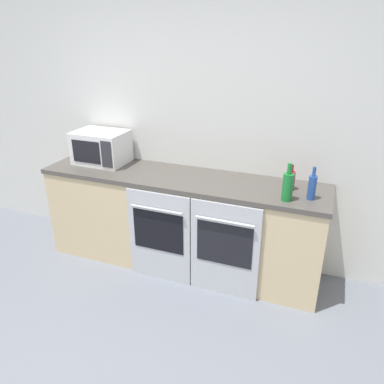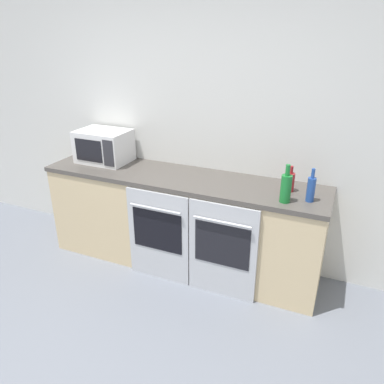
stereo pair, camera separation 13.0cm
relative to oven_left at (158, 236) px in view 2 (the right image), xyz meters
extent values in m
cube|color=silver|center=(0.08, 0.63, 0.87)|extent=(10.00, 0.06, 2.60)
cube|color=#D1B789|center=(0.08, 0.31, 0.00)|extent=(2.55, 0.58, 0.86)
cube|color=#4C4742|center=(0.08, 0.31, 0.44)|extent=(2.58, 0.61, 0.04)
cube|color=#B7BABF|center=(0.00, 0.00, -0.01)|extent=(0.58, 0.03, 0.85)
cube|color=black|center=(0.00, -0.02, 0.06)|extent=(0.47, 0.01, 0.37)
cylinder|color=#B7BABF|center=(0.00, -0.04, 0.28)|extent=(0.48, 0.02, 0.02)
cube|color=#B7BABF|center=(0.59, 0.00, -0.01)|extent=(0.58, 0.03, 0.85)
cube|color=black|center=(0.59, -0.02, 0.06)|extent=(0.47, 0.01, 0.37)
cylinder|color=#B7BABF|center=(0.59, -0.04, 0.28)|extent=(0.48, 0.02, 0.02)
cube|color=silver|center=(-0.78, 0.39, 0.62)|extent=(0.49, 0.36, 0.31)
cube|color=black|center=(-0.82, 0.20, 0.62)|extent=(0.29, 0.01, 0.21)
cube|color=#2D2D33|center=(-0.60, 0.20, 0.62)|extent=(0.11, 0.01, 0.25)
cylinder|color=#234793|center=(1.20, 0.22, 0.56)|extent=(0.06, 0.06, 0.19)
cylinder|color=#234793|center=(1.20, 0.22, 0.69)|extent=(0.03, 0.03, 0.07)
cylinder|color=maroon|center=(1.02, 0.35, 0.54)|extent=(0.07, 0.07, 0.15)
cylinder|color=maroon|center=(1.02, 0.35, 0.65)|extent=(0.03, 0.03, 0.06)
cylinder|color=#19722D|center=(1.03, 0.13, 0.57)|extent=(0.08, 0.08, 0.21)
cylinder|color=#19722D|center=(1.03, 0.13, 0.72)|extent=(0.03, 0.03, 0.08)
camera|label=1|loc=(1.29, -2.54, 1.66)|focal=35.00mm
camera|label=2|loc=(1.41, -2.49, 1.66)|focal=35.00mm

